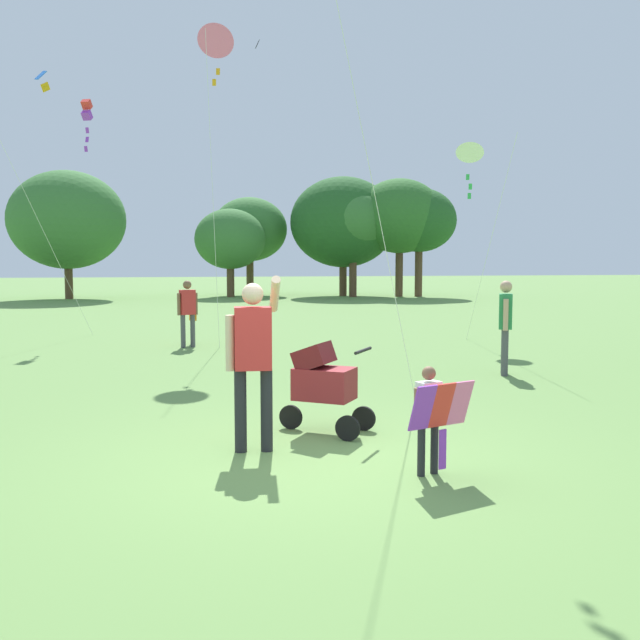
% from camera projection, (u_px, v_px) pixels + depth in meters
% --- Properties ---
extents(ground_plane, '(120.00, 120.00, 0.00)m').
position_uv_depth(ground_plane, '(304.00, 460.00, 7.17)').
color(ground_plane, '#668E47').
extents(treeline_distant, '(20.62, 6.19, 5.78)m').
position_uv_depth(treeline_distant, '(271.00, 223.00, 34.56)').
color(treeline_distant, brown).
rests_on(treeline_distant, ground).
extents(child_with_butterfly_kite, '(0.66, 0.46, 1.00)m').
position_uv_depth(child_with_butterfly_kite, '(431.00, 411.00, 6.62)').
color(child_with_butterfly_kite, '#232328').
rests_on(child_with_butterfly_kite, ground).
extents(person_adult_flyer, '(0.57, 0.52, 1.80)m').
position_uv_depth(person_adult_flyer, '(253.00, 351.00, 7.41)').
color(person_adult_flyer, '#232328').
rests_on(person_adult_flyer, ground).
extents(stroller, '(1.08, 0.87, 1.03)m').
position_uv_depth(stroller, '(323.00, 379.00, 8.25)').
color(stroller, black).
rests_on(stroller, ground).
extents(kite_orange_delta, '(1.86, 3.22, 5.79)m').
position_uv_depth(kite_orange_delta, '(85.00, 114.00, 17.81)').
color(kite_orange_delta, red).
rests_on(kite_orange_delta, ground).
extents(kite_green_novelty, '(0.86, 1.86, 6.79)m').
position_uv_depth(kite_green_novelty, '(216.00, 43.00, 15.29)').
color(kite_green_novelty, pink).
rests_on(kite_green_novelty, ground).
extents(kite_blue_high, '(0.93, 4.22, 4.62)m').
position_uv_depth(kite_blue_high, '(470.00, 154.00, 17.01)').
color(kite_blue_high, white).
rests_on(kite_blue_high, ground).
extents(person_red_shirt, '(0.44, 0.30, 1.45)m').
position_uv_depth(person_red_shirt, '(188.00, 308.00, 15.84)').
color(person_red_shirt, '#4C4C51').
rests_on(person_red_shirt, ground).
extents(person_sitting_far, '(0.17, 0.35, 1.09)m').
position_uv_depth(person_sitting_far, '(193.00, 316.00, 16.38)').
color(person_sitting_far, '#232328').
rests_on(person_sitting_far, ground).
extents(person_kid_running, '(0.32, 0.48, 1.58)m').
position_uv_depth(person_kid_running, '(505.00, 319.00, 12.20)').
color(person_kid_running, '#4C4C51').
rests_on(person_kid_running, ground).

